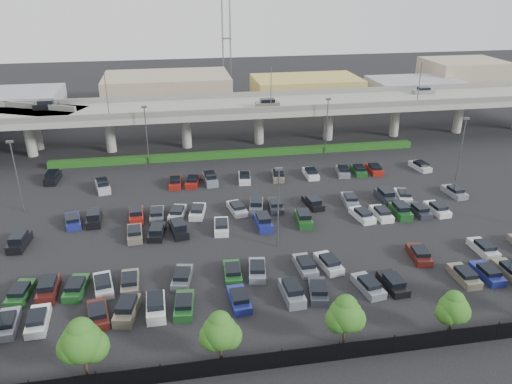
% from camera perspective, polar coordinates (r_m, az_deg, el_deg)
% --- Properties ---
extents(ground, '(280.00, 280.00, 0.00)m').
position_cam_1_polar(ground, '(68.24, 1.03, -2.93)').
color(ground, black).
extents(overpass, '(150.00, 13.00, 15.80)m').
position_cam_1_polar(overpass, '(95.52, -2.78, 9.40)').
color(overpass, gray).
rests_on(overpass, ground).
extents(hedge, '(66.00, 1.60, 1.10)m').
position_cam_1_polar(hedge, '(90.77, -1.97, 4.39)').
color(hedge, '#134012').
rests_on(hedge, ground).
extents(fence, '(70.00, 0.10, 2.00)m').
position_cam_1_polar(fence, '(45.13, 8.08, -17.80)').
color(fence, black).
rests_on(fence, ground).
extents(tree_row, '(65.07, 3.66, 5.94)m').
position_cam_1_polar(tree_row, '(44.74, 8.65, -13.92)').
color(tree_row, '#332316').
rests_on(tree_row, ground).
extents(parked_cars, '(62.83, 41.59, 1.67)m').
position_cam_1_polar(parked_cars, '(63.91, 0.12, -4.29)').
color(parked_cars, '#282B34').
rests_on(parked_cars, ground).
extents(light_poles, '(66.90, 48.38, 10.30)m').
position_cam_1_polar(light_poles, '(66.90, -2.73, 2.34)').
color(light_poles, '#4A4A4F').
rests_on(light_poles, ground).
extents(distant_buildings, '(138.00, 24.00, 9.00)m').
position_cam_1_polar(distant_buildings, '(126.88, 1.23, 11.54)').
color(distant_buildings, gray).
rests_on(distant_buildings, ground).
extents(comm_tower, '(2.40, 2.40, 30.00)m').
position_cam_1_polar(comm_tower, '(135.57, -3.41, 17.38)').
color(comm_tower, '#4A4A4F').
rests_on(comm_tower, ground).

